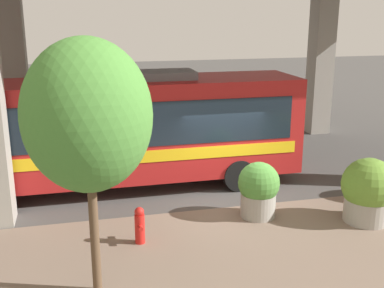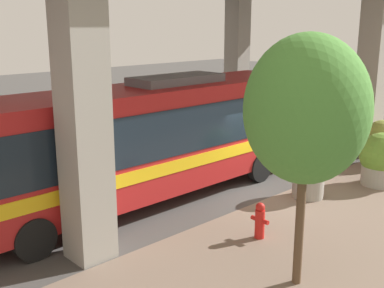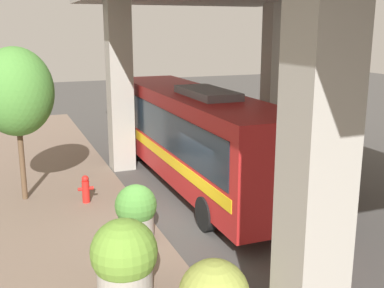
{
  "view_description": "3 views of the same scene",
  "coord_description": "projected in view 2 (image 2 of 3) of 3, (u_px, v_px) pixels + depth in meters",
  "views": [
    {
      "loc": [
        -12.12,
        4.16,
        5.48
      ],
      "look_at": [
        1.01,
        1.01,
        1.67
      ],
      "focal_mm": 45.0,
      "sensor_mm": 36.0,
      "label": 1
    },
    {
      "loc": [
        -8.36,
        11.67,
        5.2
      ],
      "look_at": [
        0.99,
        2.79,
        1.92
      ],
      "focal_mm": 45.0,
      "sensor_mm": 36.0,
      "label": 2
    },
    {
      "loc": [
        -3.78,
        -12.2,
        5.61
      ],
      "look_at": [
        1.29,
        0.67,
        2.24
      ],
      "focal_mm": 45.0,
      "sensor_mm": 36.0,
      "label": 3
    }
  ],
  "objects": [
    {
      "name": "planter_front",
      "position": [
        309.0,
        173.0,
        14.5
      ],
      "size": [
        1.12,
        1.12,
        1.55
      ],
      "color": "#9E998E",
      "rests_on": "ground"
    },
    {
      "name": "planter_back",
      "position": [
        381.0,
        160.0,
        15.58
      ],
      "size": [
        1.42,
        1.42,
        1.75
      ],
      "color": "#9E998E",
      "rests_on": "ground"
    },
    {
      "name": "bus",
      "position": [
        147.0,
        136.0,
        13.93
      ],
      "size": [
        2.56,
        11.82,
        3.66
      ],
      "color": "#B21E1E",
      "rests_on": "ground"
    },
    {
      "name": "planter_middle",
      "position": [
        382.0,
        143.0,
        17.84
      ],
      "size": [
        1.26,
        1.26,
        1.71
      ],
      "color": "#9E998E",
      "rests_on": "ground"
    },
    {
      "name": "street_tree_near",
      "position": [
        306.0,
        110.0,
        8.98
      ],
      "size": [
        2.37,
        2.37,
        5.04
      ],
      "color": "brown",
      "rests_on": "ground"
    },
    {
      "name": "ground_plane",
      "position": [
        279.0,
        194.0,
        14.94
      ],
      "size": [
        80.0,
        80.0,
        0.0
      ],
      "primitive_type": "plane",
      "color": "#474442",
      "rests_on": "ground"
    },
    {
      "name": "fire_hydrant",
      "position": [
        260.0,
        221.0,
        11.78
      ],
      "size": [
        0.51,
        0.24,
        0.94
      ],
      "color": "red",
      "rests_on": "ground"
    },
    {
      "name": "sidewalk_strip",
      "position": [
        371.0,
        222.0,
        12.83
      ],
      "size": [
        6.0,
        40.0,
        0.02
      ],
      "color": "#7A6656",
      "rests_on": "ground"
    }
  ]
}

